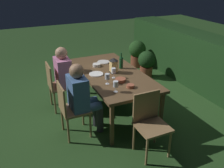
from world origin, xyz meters
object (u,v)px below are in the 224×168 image
Objects in this scene: person_in_pink at (67,75)px; wine_glass_c at (114,71)px; person_in_blue at (82,96)px; bowl_salad at (97,65)px; plate_a at (103,62)px; chair_head_far at (150,121)px; chair_side_left_a at (57,84)px; side_table at (188,60)px; potted_plant_by_hedge at (137,52)px; bowl_olives at (130,86)px; chair_side_left_b at (70,108)px; dining_table at (112,75)px; wine_glass_a at (107,77)px; green_bottle_on_table at (121,63)px; lantern_centerpiece at (114,64)px; plate_b at (96,74)px; ice_bucket at (189,47)px; bowl_bread at (120,80)px; potted_plant_corner at (146,63)px; wine_glass_b at (116,85)px.

person_in_pink is 6.80× the size of wine_glass_c.
person_in_blue is 7.91× the size of bowl_salad.
bowl_salad is at bearing -53.53° from plate_a.
chair_side_left_a is at bearing -152.38° from chair_head_far.
person_in_blue is 3.07m from side_table.
person_in_blue is at bearing -44.99° from potted_plant_by_hedge.
wine_glass_c is 1.46× the size of bowl_olives.
chair_side_left_b is 1.15m from bowl_salad.
dining_table is 0.82m from person_in_blue.
plate_a is 0.35× the size of side_table.
bowl_salad is at bearing -175.33° from chair_head_far.
person_in_blue reaches higher than dining_table.
wine_glass_a is 0.25× the size of potted_plant_by_hedge.
person_in_blue reaches higher than plate_a.
wine_glass_a is (0.51, -0.49, 0.01)m from green_bottle_on_table.
dining_table reaches higher than side_table.
side_table is at bearing 109.71° from wine_glass_c.
lantern_centerpiece reaches higher than plate_b.
potted_plant_by_hedge is at bearing -149.98° from side_table.
wine_glass_c is (0.33, -0.30, 0.01)m from green_bottle_on_table.
potted_plant_by_hedge is (-1.16, -0.67, -0.06)m from side_table.
person_in_blue is 0.69m from wine_glass_c.
plate_a is 0.67× the size of ice_bucket.
wine_glass_c is at bearing 39.51° from plate_b.
dining_table is at bearing -40.80° from potted_plant_by_hedge.
person_in_blue reaches higher than side_table.
person_in_pink is 0.92m from chair_side_left_b.
chair_head_far is 5.20× the size of bowl_bread.
green_bottle_on_table is at bearing 116.93° from chair_side_left_b.
wine_glass_c is 0.34m from plate_b.
bowl_salad is 2.36m from side_table.
plate_b is 0.70× the size of ice_bucket.
person_in_blue is 0.67m from bowl_bread.
wine_glass_a is at bearing -18.77° from plate_a.
person_in_blue is at bearing -54.16° from potted_plant_corner.
wine_glass_b is at bearing 0.18° from wine_glass_a.
dining_table is at bearing 159.74° from wine_glass_b.
lantern_centerpiece reaches higher than bowl_salad.
potted_plant_by_hedge is (-1.16, -0.67, -0.38)m from ice_bucket.
wine_glass_a is 0.38m from bowl_olives.
potted_plant_by_hedge is (-2.15, 1.55, -0.37)m from bowl_bread.
plate_b reaches higher than potted_plant_by_hedge.
person_in_blue is 6.80× the size of wine_glass_c.
wine_glass_a is at bearing -33.22° from dining_table.
plate_b reaches higher than side_table.
potted_plant_by_hedge is (-1.37, 1.65, -0.37)m from bowl_salad.
ice_bucket is 1.03m from potted_plant_corner.
chair_side_left_a reaches higher than dining_table.
side_table is (-0.15, 3.07, -0.04)m from chair_side_left_a.
side_table is (-1.28, 2.45, -0.40)m from wine_glass_b.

